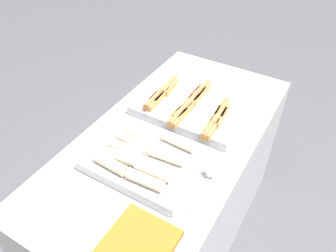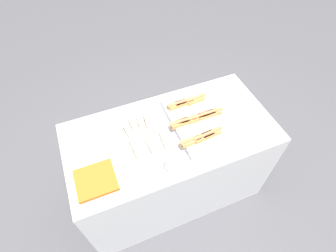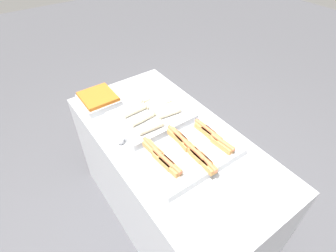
% 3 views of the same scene
% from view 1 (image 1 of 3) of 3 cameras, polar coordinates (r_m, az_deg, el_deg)
% --- Properties ---
extents(ground_plane, '(12.00, 12.00, 0.00)m').
position_cam_1_polar(ground_plane, '(2.25, 0.31, -18.22)').
color(ground_plane, '#4C4C51').
extents(counter, '(1.50, 0.75, 0.87)m').
position_cam_1_polar(counter, '(1.89, 0.36, -11.46)').
color(counter, '#B7BABF').
rests_on(counter, ground_plane).
extents(tray_hotdogs, '(0.41, 0.55, 0.10)m').
position_cam_1_polar(tray_hotdogs, '(1.67, 3.76, 3.09)').
color(tray_hotdogs, '#B7BABF').
rests_on(tray_hotdogs, counter).
extents(tray_wraps, '(0.37, 0.48, 0.09)m').
position_cam_1_polar(tray_wraps, '(1.42, -3.99, -5.63)').
color(tray_wraps, '#B7BABF').
rests_on(tray_wraps, counter).
extents(tray_side_front, '(0.26, 0.24, 0.07)m').
position_cam_1_polar(tray_side_front, '(1.17, -5.24, -20.59)').
color(tray_side_front, '#B7BABF').
rests_on(tray_side_front, counter).
extents(serving_spoon_near, '(0.22, 0.05, 0.05)m').
position_cam_1_polar(serving_spoon_near, '(1.38, 7.08, -8.58)').
color(serving_spoon_near, '#B2B5BA').
rests_on(serving_spoon_near, counter).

